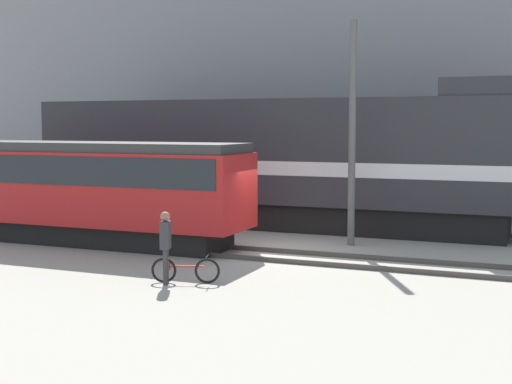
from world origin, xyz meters
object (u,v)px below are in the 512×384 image
object	(u,v)px
person	(165,240)
utility_pole_left	(352,134)
freight_locomotive	(273,161)
streetcar	(82,185)
bicycle	(186,270)

from	to	relation	value
person	utility_pole_left	distance (m)	8.07
person	utility_pole_left	size ratio (longest dim) A/B	0.25
freight_locomotive	person	world-z (taller)	freight_locomotive
streetcar	person	world-z (taller)	streetcar
streetcar	person	distance (m)	7.09
freight_locomotive	streetcar	xyz separation A→B (m)	(-4.43, -5.83, -0.62)
streetcar	freight_locomotive	bearing A→B (deg)	52.82
bicycle	utility_pole_left	xyz separation A→B (m)	(2.30, 6.92, 3.26)
bicycle	streetcar	bearing A→B (deg)	146.24
freight_locomotive	utility_pole_left	distance (m)	4.95
bicycle	utility_pole_left	distance (m)	7.98
freight_locomotive	streetcar	bearing A→B (deg)	-127.18
streetcar	person	size ratio (longest dim) A/B	6.40
bicycle	person	size ratio (longest dim) A/B	0.92
freight_locomotive	streetcar	world-z (taller)	freight_locomotive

